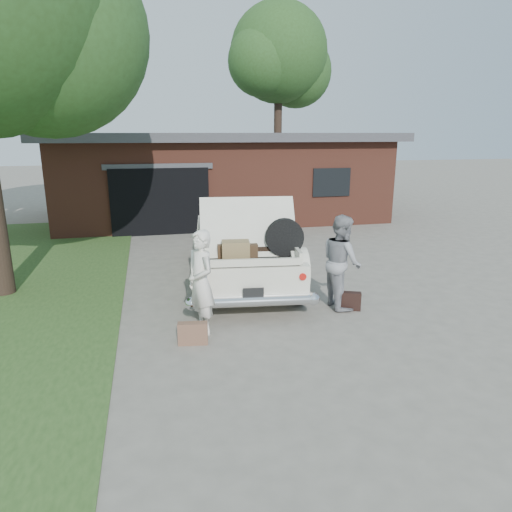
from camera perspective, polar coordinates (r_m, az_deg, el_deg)
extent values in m
plane|color=gray|center=(8.23, 0.97, -8.49)|extent=(90.00, 90.00, 0.00)
cube|color=brown|center=(19.11, -4.65, 9.69)|extent=(12.00, 7.00, 3.00)
cube|color=#4C4C51|center=(19.02, -4.76, 14.64)|extent=(12.80, 7.80, 0.30)
cube|color=black|center=(15.52, -11.87, 6.67)|extent=(3.20, 0.30, 2.20)
cube|color=#4C4C51|center=(15.32, -12.10, 10.89)|extent=(3.50, 0.12, 0.18)
cube|color=black|center=(16.64, 9.41, 9.08)|extent=(1.40, 0.08, 1.00)
sphere|color=#2D5A25|center=(11.01, -25.02, 24.06)|extent=(4.16, 4.16, 4.16)
cylinder|color=#38281E|center=(26.15, 2.73, 14.38)|extent=(0.44, 0.44, 5.92)
sphere|color=#2D5A25|center=(26.47, 2.86, 24.04)|extent=(5.17, 5.17, 5.17)
sphere|color=#2D5A25|center=(27.18, 5.05, 21.97)|extent=(3.88, 3.88, 3.88)
sphere|color=#2D5A25|center=(25.51, 0.85, 23.19)|extent=(3.62, 3.62, 3.62)
cube|color=white|center=(10.61, -1.85, 0.81)|extent=(2.70, 5.60, 0.70)
cube|color=#B7B1A1|center=(10.79, -2.01, 4.43)|extent=(2.03, 2.36, 0.56)
cube|color=black|center=(11.80, -2.37, 5.24)|extent=(1.67, 0.29, 0.47)
cube|color=black|center=(9.79, -1.56, 3.20)|extent=(1.67, 0.29, 0.47)
cylinder|color=black|center=(8.92, -7.03, -4.24)|extent=(0.32, 0.74, 0.71)
cylinder|color=black|center=(9.08, 5.05, -3.83)|extent=(0.32, 0.74, 0.71)
cylinder|color=black|center=(12.44, -6.84, 1.35)|extent=(0.32, 0.74, 0.71)
cylinder|color=black|center=(12.55, 1.85, 1.58)|extent=(0.32, 0.74, 0.71)
cylinder|color=silver|center=(8.07, -0.34, -5.67)|extent=(2.22, 0.47, 0.19)
cylinder|color=#A5140F|center=(7.97, -6.74, -2.93)|extent=(0.14, 0.12, 0.13)
cylinder|color=#A5140F|center=(8.13, 5.82, -2.52)|extent=(0.14, 0.12, 0.13)
cube|color=black|center=(7.99, -0.32, -4.64)|extent=(0.37, 0.07, 0.18)
cube|color=black|center=(8.54, -0.82, -0.15)|extent=(1.80, 1.38, 0.04)
cube|color=white|center=(8.48, -6.64, 0.39)|extent=(0.21, 1.18, 0.19)
cube|color=white|center=(8.63, 4.89, 0.70)|extent=(0.21, 1.18, 0.19)
cube|color=white|center=(7.95, -0.42, -0.82)|extent=(1.72, 0.28, 0.13)
cube|color=white|center=(8.65, -0.98, 3.68)|extent=(1.89, 0.95, 1.05)
cube|color=#49321F|center=(8.58, -2.38, 0.89)|extent=(0.80, 0.57, 0.24)
cube|color=olive|center=(8.28, -2.56, 0.72)|extent=(0.53, 0.38, 0.34)
cube|color=black|center=(8.64, 0.12, 0.80)|extent=(0.62, 0.44, 0.18)
cube|color=#A07C51|center=(8.76, 0.14, 2.28)|extent=(0.53, 0.38, 0.17)
cylinder|color=black|center=(8.48, 3.59, 2.33)|extent=(0.72, 0.26, 0.71)
imported|color=white|center=(7.65, -6.89, -3.31)|extent=(0.62, 0.75, 1.78)
imported|color=gray|center=(8.91, 10.63, -0.68)|extent=(0.71, 0.90, 1.82)
cube|color=brown|center=(7.49, -7.90, -9.56)|extent=(0.49, 0.22, 0.37)
cube|color=black|center=(8.97, 11.51, -5.52)|extent=(0.48, 0.31, 0.36)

